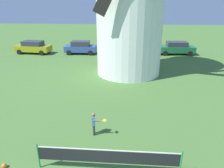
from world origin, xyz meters
TOP-DOWN VIEW (x-y plane):
  - tennis_net at (0.08, 2.00)m, footprint 5.38×0.06m
  - player_far at (-0.80, 4.36)m, footprint 0.74×0.40m
  - stray_ball at (-3.95, 1.87)m, footprint 0.19×0.19m
  - parked_car_mustard at (-11.10, 21.15)m, footprint 4.41×2.18m
  - parked_car_blue at (-5.16, 21.41)m, footprint 3.92×2.00m
  - parked_car_cream at (0.82, 21.28)m, footprint 4.48×2.06m
  - parked_car_green at (6.61, 22.01)m, footprint 4.35×1.98m

SIDE VIEW (x-z plane):
  - stray_ball at x=-3.95m, z-range 0.00..0.19m
  - player_far at x=-0.80m, z-range 0.08..1.26m
  - tennis_net at x=0.08m, z-range 0.14..1.24m
  - parked_car_blue at x=-5.16m, z-range 0.03..1.59m
  - parked_car_mustard at x=-11.10m, z-range 0.03..1.59m
  - parked_car_green at x=6.61m, z-range 0.03..1.59m
  - parked_car_cream at x=0.82m, z-range 0.03..1.59m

